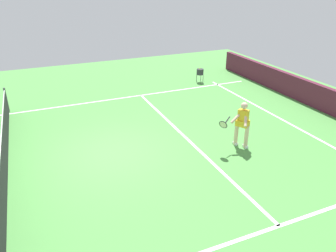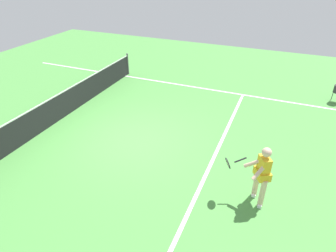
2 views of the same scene
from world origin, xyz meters
name	(u,v)px [view 2 (image 2 of 2)]	position (x,y,z in m)	size (l,w,h in m)	color
ground_plane	(135,139)	(0.00, 0.00, 0.00)	(24.23, 24.23, 0.00)	#4C9342
service_line_marking	(214,158)	(0.00, -2.63, 0.00)	(9.64, 0.10, 0.01)	white
sideline_right_marking	(185,85)	(4.82, 0.00, 0.00)	(0.10, 16.64, 0.01)	white
court_net	(56,109)	(0.00, 3.11, 0.49)	(10.32, 0.08, 1.04)	#4C4C51
tennis_player	(261,173)	(-1.25, -4.01, 0.85)	(0.68, 1.14, 1.55)	beige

